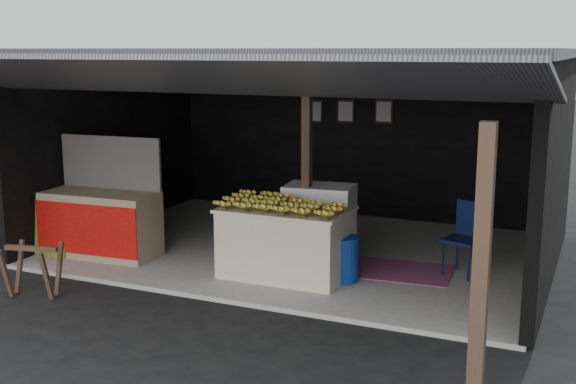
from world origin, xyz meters
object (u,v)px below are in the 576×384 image
at_px(water_barrel, 344,260).
at_px(plastic_chair, 468,232).
at_px(white_crate, 319,222).
at_px(banana_table, 286,242).
at_px(neighbor_stall, 101,221).
at_px(sawhorse, 32,265).

xyz_separation_m(water_barrel, plastic_chair, (1.39, 0.96, 0.29)).
xyz_separation_m(white_crate, water_barrel, (0.67, -0.83, -0.25)).
relative_size(banana_table, water_barrel, 2.98).
relative_size(white_crate, neighbor_stall, 0.62).
xyz_separation_m(white_crate, neighbor_stall, (-2.96, -1.11, -0.02)).
bearing_deg(white_crate, water_barrel, -57.70).
bearing_deg(banana_table, sawhorse, -143.99).
height_order(banana_table, sawhorse, banana_table).
xyz_separation_m(banana_table, water_barrel, (0.77, 0.11, -0.18)).
bearing_deg(plastic_chair, water_barrel, -126.98).
bearing_deg(neighbor_stall, water_barrel, 0.99).
relative_size(banana_table, neighbor_stall, 0.98).
xyz_separation_m(sawhorse, plastic_chair, (4.73, 2.95, 0.22)).
relative_size(white_crate, water_barrel, 1.91).
relative_size(sawhorse, plastic_chair, 0.72).
distance_m(white_crate, neighbor_stall, 3.16).
distance_m(white_crate, plastic_chair, 2.07).
height_order(sawhorse, water_barrel, sawhorse).
height_order(white_crate, neighbor_stall, neighbor_stall).
xyz_separation_m(banana_table, white_crate, (0.10, 0.94, 0.07)).
distance_m(white_crate, water_barrel, 1.10).
height_order(neighbor_stall, sawhorse, neighbor_stall).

